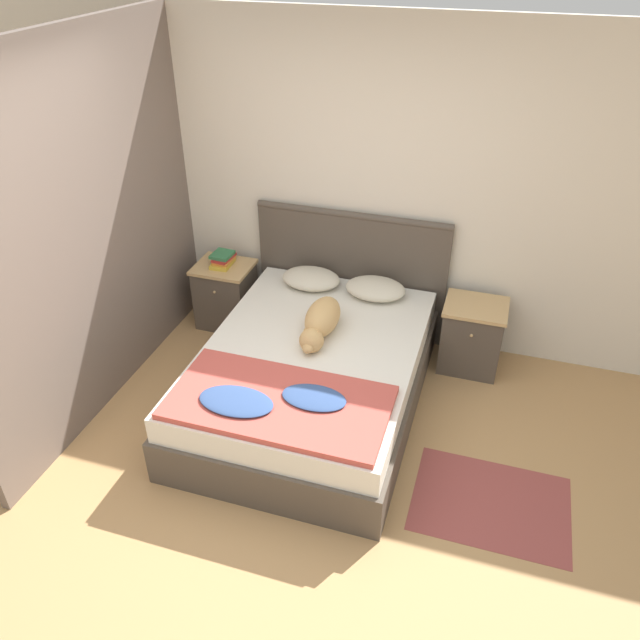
{
  "coord_description": "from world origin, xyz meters",
  "views": [
    {
      "loc": [
        1.14,
        -2.36,
        3.08
      ],
      "look_at": [
        0.02,
        1.2,
        0.62
      ],
      "focal_mm": 35.0,
      "sensor_mm": 36.0,
      "label": 1
    }
  ],
  "objects_px": {
    "nightstand_left": "(226,294)",
    "dog": "(321,321)",
    "nightstand_right": "(472,336)",
    "pillow_left": "(311,278)",
    "pillow_right": "(375,289)",
    "bed": "(311,377)",
    "book_stack": "(223,259)"
  },
  "relations": [
    {
      "from": "nightstand_left",
      "to": "dog",
      "type": "bearing_deg",
      "value": -31.1
    },
    {
      "from": "nightstand_right",
      "to": "pillow_left",
      "type": "relative_size",
      "value": 1.2
    },
    {
      "from": "nightstand_right",
      "to": "pillow_left",
      "type": "height_order",
      "value": "pillow_left"
    },
    {
      "from": "nightstand_left",
      "to": "pillow_right",
      "type": "height_order",
      "value": "pillow_right"
    },
    {
      "from": "pillow_left",
      "to": "pillow_right",
      "type": "bearing_deg",
      "value": 0.0
    },
    {
      "from": "bed",
      "to": "pillow_right",
      "type": "relative_size",
      "value": 4.37
    },
    {
      "from": "bed",
      "to": "pillow_left",
      "type": "distance_m",
      "value": 0.92
    },
    {
      "from": "book_stack",
      "to": "nightstand_left",
      "type": "bearing_deg",
      "value": -78.81
    },
    {
      "from": "pillow_left",
      "to": "pillow_right",
      "type": "height_order",
      "value": "same"
    },
    {
      "from": "nightstand_right",
      "to": "pillow_right",
      "type": "distance_m",
      "value": 0.84
    },
    {
      "from": "bed",
      "to": "nightstand_right",
      "type": "relative_size",
      "value": 3.64
    },
    {
      "from": "bed",
      "to": "pillow_right",
      "type": "distance_m",
      "value": 0.92
    },
    {
      "from": "pillow_left",
      "to": "book_stack",
      "type": "bearing_deg",
      "value": 178.06
    },
    {
      "from": "nightstand_right",
      "to": "dog",
      "type": "distance_m",
      "value": 1.27
    },
    {
      "from": "dog",
      "to": "nightstand_left",
      "type": "bearing_deg",
      "value": 148.9
    },
    {
      "from": "pillow_left",
      "to": "dog",
      "type": "relative_size",
      "value": 0.71
    },
    {
      "from": "nightstand_left",
      "to": "pillow_right",
      "type": "bearing_deg",
      "value": -0.48
    },
    {
      "from": "pillow_right",
      "to": "nightstand_left",
      "type": "bearing_deg",
      "value": 179.52
    },
    {
      "from": "nightstand_left",
      "to": "pillow_right",
      "type": "distance_m",
      "value": 1.36
    },
    {
      "from": "dog",
      "to": "book_stack",
      "type": "height_order",
      "value": "dog"
    },
    {
      "from": "nightstand_right",
      "to": "pillow_left",
      "type": "xyz_separation_m",
      "value": [
        -1.32,
        -0.01,
        0.3
      ]
    },
    {
      "from": "nightstand_left",
      "to": "pillow_left",
      "type": "height_order",
      "value": "pillow_left"
    },
    {
      "from": "nightstand_left",
      "to": "nightstand_right",
      "type": "relative_size",
      "value": 1.0
    },
    {
      "from": "bed",
      "to": "book_stack",
      "type": "bearing_deg",
      "value": 141.41
    },
    {
      "from": "bed",
      "to": "book_stack",
      "type": "height_order",
      "value": "book_stack"
    },
    {
      "from": "nightstand_right",
      "to": "pillow_right",
      "type": "relative_size",
      "value": 1.2
    },
    {
      "from": "bed",
      "to": "book_stack",
      "type": "xyz_separation_m",
      "value": [
        -1.06,
        0.84,
        0.37
      ]
    },
    {
      "from": "nightstand_left",
      "to": "dog",
      "type": "relative_size",
      "value": 0.86
    },
    {
      "from": "nightstand_left",
      "to": "book_stack",
      "type": "height_order",
      "value": "book_stack"
    },
    {
      "from": "book_stack",
      "to": "pillow_right",
      "type": "bearing_deg",
      "value": -1.16
    },
    {
      "from": "dog",
      "to": "book_stack",
      "type": "bearing_deg",
      "value": 148.36
    },
    {
      "from": "pillow_left",
      "to": "nightstand_left",
      "type": "bearing_deg",
      "value": 179.2
    }
  ]
}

